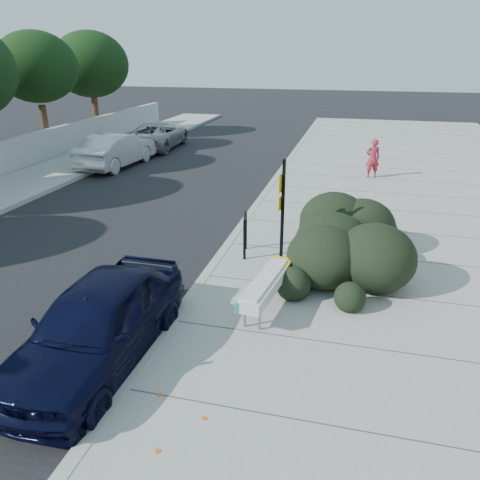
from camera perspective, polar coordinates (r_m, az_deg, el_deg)
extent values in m
plane|color=black|center=(9.25, -8.18, -10.47)|extent=(120.00, 120.00, 0.00)
cube|color=gray|center=(13.32, 23.73, -1.31)|extent=(11.20, 50.00, 0.15)
cube|color=#9E9E99|center=(13.46, -0.30, 0.94)|extent=(0.22, 50.00, 0.17)
cube|color=#9E9E99|center=(17.19, -27.12, 3.20)|extent=(0.22, 50.00, 0.17)
cylinder|color=#332114|center=(26.58, -22.62, 12.36)|extent=(0.36, 0.36, 2.40)
ellipsoid|color=black|center=(26.32, -23.62, 18.77)|extent=(4.00, 4.00, 3.40)
cylinder|color=#332114|center=(30.71, -17.11, 14.16)|extent=(0.36, 0.36, 2.40)
ellipsoid|color=black|center=(30.49, -17.77, 19.73)|extent=(4.40, 4.40, 3.74)
cylinder|color=gray|center=(8.79, 0.61, -9.34)|extent=(0.05, 0.05, 0.41)
cylinder|color=gray|center=(8.71, 2.41, -9.71)|extent=(0.05, 0.05, 0.41)
cylinder|color=gray|center=(10.16, 4.03, -4.80)|extent=(0.05, 0.05, 0.41)
cylinder|color=gray|center=(10.08, 5.60, -5.07)|extent=(0.05, 0.05, 0.41)
cylinder|color=gray|center=(9.38, 2.47, -5.97)|extent=(0.26, 1.64, 0.04)
cylinder|color=gray|center=(9.30, 4.16, -6.28)|extent=(0.26, 1.64, 0.04)
cube|color=#B2B2B2|center=(9.27, 3.33, -5.34)|extent=(0.73, 2.21, 0.23)
cube|color=yellow|center=(9.95, 4.95, -2.59)|extent=(0.50, 0.49, 0.02)
cube|color=teal|center=(8.52, -0.16, -7.93)|extent=(0.08, 0.25, 0.20)
cylinder|color=black|center=(11.40, 0.55, -0.02)|extent=(0.07, 0.07, 1.00)
cylinder|color=black|center=(12.00, 0.69, 1.14)|extent=(0.07, 0.07, 1.00)
cylinder|color=black|center=(11.53, 0.63, 2.89)|extent=(0.19, 0.65, 0.07)
cube|color=black|center=(10.79, 5.20, 3.08)|extent=(0.07, 0.07, 2.59)
cube|color=yellow|center=(10.60, 5.09, 6.94)|extent=(0.10, 0.29, 0.42)
cube|color=yellow|center=(10.73, 5.01, 4.53)|extent=(0.10, 0.27, 0.32)
ellipsoid|color=black|center=(11.19, 12.75, 0.56)|extent=(2.92, 4.56, 1.58)
imported|color=black|center=(8.26, -16.98, -9.71)|extent=(1.78, 4.28, 1.45)
imported|color=silver|center=(22.33, -14.84, 10.58)|extent=(1.91, 4.72, 1.52)
imported|color=gray|center=(26.38, -10.05, 12.49)|extent=(2.51, 5.07, 1.38)
imported|color=maroon|center=(19.79, 15.88, 9.56)|extent=(0.65, 0.51, 1.56)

